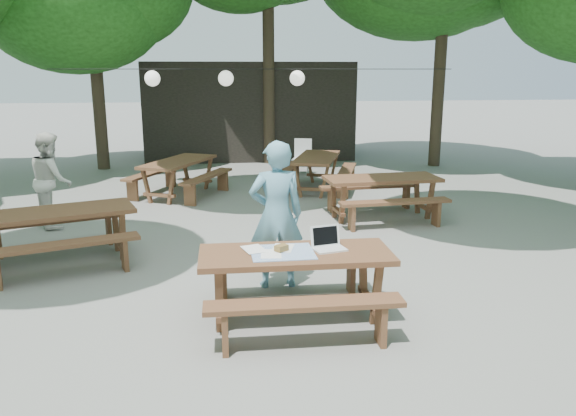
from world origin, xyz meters
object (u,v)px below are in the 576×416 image
(woman, at_px, (276,215))
(second_person, at_px, (51,180))
(main_picnic_table, at_px, (296,285))
(picnic_table_nw, at_px, (59,236))
(plastic_chair, at_px, (302,165))

(woman, height_order, second_person, woman)
(main_picnic_table, distance_m, second_person, 5.48)
(picnic_table_nw, relative_size, woman, 1.29)
(second_person, xyz_separation_m, plastic_chair, (4.83, 4.19, -0.54))
(plastic_chair, bearing_deg, main_picnic_table, -79.72)
(main_picnic_table, height_order, second_person, second_person)
(picnic_table_nw, height_order, second_person, second_person)
(picnic_table_nw, xyz_separation_m, woman, (2.87, -1.15, 0.51))
(picnic_table_nw, xyz_separation_m, second_person, (-0.62, 1.99, 0.41))
(picnic_table_nw, bearing_deg, plastic_chair, 36.19)
(main_picnic_table, relative_size, picnic_table_nw, 0.86)
(woman, relative_size, second_person, 1.13)
(plastic_chair, bearing_deg, picnic_table_nw, -105.62)
(main_picnic_table, xyz_separation_m, picnic_table_nw, (-2.98, 2.13, 0.00))
(woman, relative_size, plastic_chair, 2.00)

